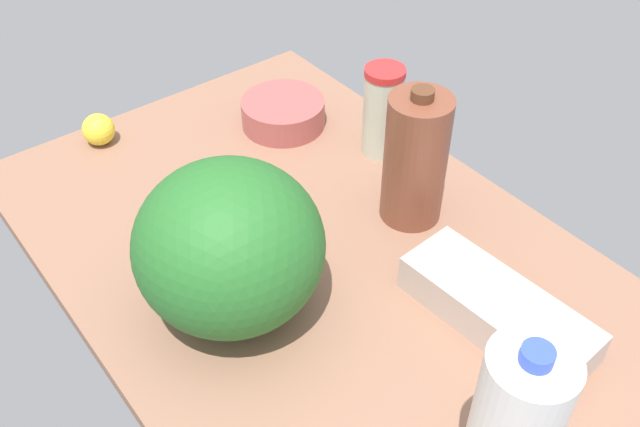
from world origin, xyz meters
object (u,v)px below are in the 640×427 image
at_px(lemon_beside_bowl, 264,186).
at_px(lemon_by_jug, 99,129).
at_px(tumbler_cup, 382,111).
at_px(watermelon, 228,245).
at_px(egg_carton, 497,309).
at_px(chocolate_milk_jug, 415,159).
at_px(mixing_bowl, 283,113).

distance_m(lemon_beside_bowl, lemon_by_jug, 0.38).
bearing_deg(tumbler_cup, watermelon, 109.71).
height_order(watermelon, egg_carton, watermelon).
xyz_separation_m(watermelon, lemon_by_jug, (0.53, -0.02, -0.10)).
bearing_deg(lemon_beside_bowl, chocolate_milk_jug, -136.23).
xyz_separation_m(egg_carton, lemon_by_jug, (0.80, 0.27, 0.00)).
xyz_separation_m(mixing_bowl, lemon_beside_bowl, (-0.17, 0.17, 0.00)).
bearing_deg(lemon_by_jug, lemon_beside_bowl, -155.47).
bearing_deg(tumbler_cup, mixing_bowl, 27.06).
distance_m(mixing_bowl, lemon_by_jug, 0.37).
height_order(tumbler_cup, lemon_by_jug, tumbler_cup).
relative_size(chocolate_milk_jug, lemon_beside_bowl, 4.02).
bearing_deg(mixing_bowl, lemon_by_jug, 62.01).
xyz_separation_m(watermelon, lemon_beside_bowl, (0.18, -0.18, -0.10)).
bearing_deg(lemon_by_jug, chocolate_milk_jug, -147.63).
distance_m(watermelon, mixing_bowl, 0.50).
distance_m(mixing_bowl, lemon_beside_bowl, 0.24).
distance_m(tumbler_cup, mixing_bowl, 0.22).
relative_size(tumbler_cup, chocolate_milk_jug, 0.72).
bearing_deg(tumbler_cup, lemon_by_jug, 49.32).
bearing_deg(watermelon, mixing_bowl, -44.80).
bearing_deg(lemon_by_jug, mixing_bowl, -117.99).
xyz_separation_m(watermelon, egg_carton, (-0.28, -0.29, -0.10)).
xyz_separation_m(tumbler_cup, lemon_beside_bowl, (0.02, 0.27, -0.06)).
xyz_separation_m(watermelon, chocolate_milk_jug, (-0.01, -0.36, -0.01)).
distance_m(watermelon, egg_carton, 0.41).
bearing_deg(egg_carton, watermelon, 42.89).
bearing_deg(egg_carton, mixing_bowl, -8.75).
bearing_deg(tumbler_cup, egg_carton, 160.38).
distance_m(tumbler_cup, egg_carton, 0.47).
relative_size(tumbler_cup, mixing_bowl, 1.07).
distance_m(chocolate_milk_jug, lemon_by_jug, 0.64).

